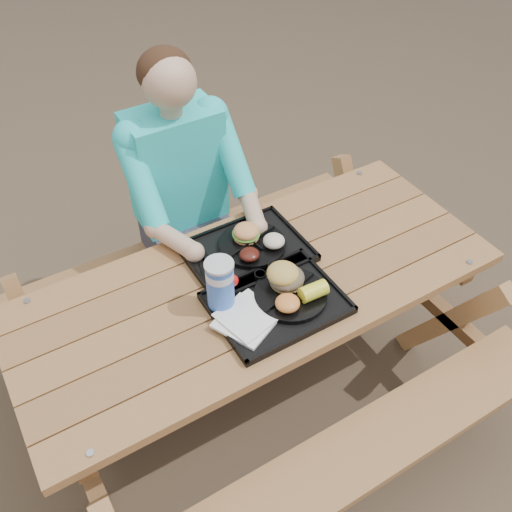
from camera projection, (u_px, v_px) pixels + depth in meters
ground at (256, 394)px, 2.62m from camera, size 60.00×60.00×0.00m
picnic_table at (256, 344)px, 2.36m from camera, size 1.80×1.49×0.75m
tray_near at (276, 304)px, 2.01m from camera, size 0.45×0.35×0.02m
tray_far at (247, 253)px, 2.20m from camera, size 0.45×0.35×0.02m
plate_near at (291, 295)px, 2.01m from camera, size 0.26×0.26×0.02m
plate_far at (252, 245)px, 2.20m from camera, size 0.26×0.26×0.02m
napkin_stack at (246, 320)px, 1.93m from camera, size 0.24×0.24×0.02m
soda_cup at (220, 286)px, 1.93m from camera, size 0.09×0.09×0.19m
condiment_bbq at (260, 276)px, 2.07m from camera, size 0.04×0.04×0.03m
condiment_mustard at (275, 269)px, 2.10m from camera, size 0.05×0.05×0.03m
sandwich at (287, 271)px, 2.00m from camera, size 0.12×0.12×0.13m
mac_cheese at (288, 303)px, 1.94m from camera, size 0.09×0.09×0.04m
corn_cob at (313, 291)px, 1.97m from camera, size 0.10×0.10×0.06m
cutlery_far at (208, 263)px, 2.14m from camera, size 0.05×0.17×0.01m
burger at (246, 229)px, 2.18m from camera, size 0.10×0.10×0.09m
baked_beans at (249, 254)px, 2.12m from camera, size 0.08×0.08×0.03m
potato_salad at (274, 241)px, 2.17m from camera, size 0.08×0.08×0.05m
diner at (183, 211)px, 2.57m from camera, size 0.48×0.84×1.28m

